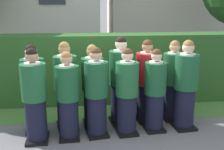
% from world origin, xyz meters
% --- Properties ---
extents(ground_plane, '(60.00, 60.00, 0.00)m').
position_xyz_m(ground_plane, '(0.00, 0.00, 0.00)').
color(ground_plane, slate).
extents(student_front_row_0, '(0.42, 0.48, 1.62)m').
position_xyz_m(student_front_row_0, '(-1.34, -0.13, 0.77)').
color(student_front_row_0, black).
rests_on(student_front_row_0, ground).
extents(student_front_row_1, '(0.40, 0.50, 1.55)m').
position_xyz_m(student_front_row_1, '(-0.79, -0.08, 0.74)').
color(student_front_row_1, black).
rests_on(student_front_row_1, ground).
extents(student_front_row_2, '(0.44, 0.51, 1.60)m').
position_xyz_m(student_front_row_2, '(-0.30, -0.00, 0.76)').
color(student_front_row_2, black).
rests_on(student_front_row_2, ground).
extents(student_front_row_3, '(0.42, 0.52, 1.57)m').
position_xyz_m(student_front_row_3, '(0.25, 0.02, 0.75)').
color(student_front_row_3, black).
rests_on(student_front_row_3, ground).
extents(student_front_row_4, '(0.40, 0.51, 1.54)m').
position_xyz_m(student_front_row_4, '(0.78, 0.11, 0.73)').
color(student_front_row_4, black).
rests_on(student_front_row_4, ground).
extents(student_front_row_5, '(0.44, 0.52, 1.68)m').
position_xyz_m(student_front_row_5, '(1.37, 0.15, 0.80)').
color(student_front_row_5, black).
rests_on(student_front_row_5, ground).
extents(student_rear_row_0, '(0.43, 0.53, 1.62)m').
position_xyz_m(student_rear_row_0, '(-1.43, 0.30, 0.77)').
color(student_rear_row_0, black).
rests_on(student_rear_row_0, ground).
extents(student_rear_row_1, '(0.46, 0.56, 1.65)m').
position_xyz_m(student_rear_row_1, '(-0.85, 0.37, 0.79)').
color(student_rear_row_1, black).
rests_on(student_rear_row_1, ground).
extents(student_rear_row_2, '(0.41, 0.49, 1.59)m').
position_xyz_m(student_rear_row_2, '(-0.35, 0.41, 0.75)').
color(student_rear_row_2, black).
rests_on(student_rear_row_2, ground).
extents(student_rear_row_3, '(0.46, 0.54, 1.72)m').
position_xyz_m(student_rear_row_3, '(0.19, 0.48, 0.82)').
color(student_rear_row_3, black).
rests_on(student_rear_row_3, ground).
extents(student_in_red_blazer, '(0.45, 0.52, 1.64)m').
position_xyz_m(student_in_red_blazer, '(0.71, 0.56, 0.78)').
color(student_in_red_blazer, black).
rests_on(student_in_red_blazer, ground).
extents(student_rear_row_5, '(0.42, 0.50, 1.62)m').
position_xyz_m(student_rear_row_5, '(1.27, 0.59, 0.77)').
color(student_rear_row_5, black).
rests_on(student_rear_row_5, ground).
extents(hedge, '(9.99, 0.70, 1.62)m').
position_xyz_m(hedge, '(0.00, 1.80, 0.81)').
color(hedge, '#285623').
rests_on(hedge, ground).
extents(lawn_strip, '(9.99, 0.90, 0.01)m').
position_xyz_m(lawn_strip, '(0.00, 1.00, 0.00)').
color(lawn_strip, '#477A38').
rests_on(lawn_strip, ground).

